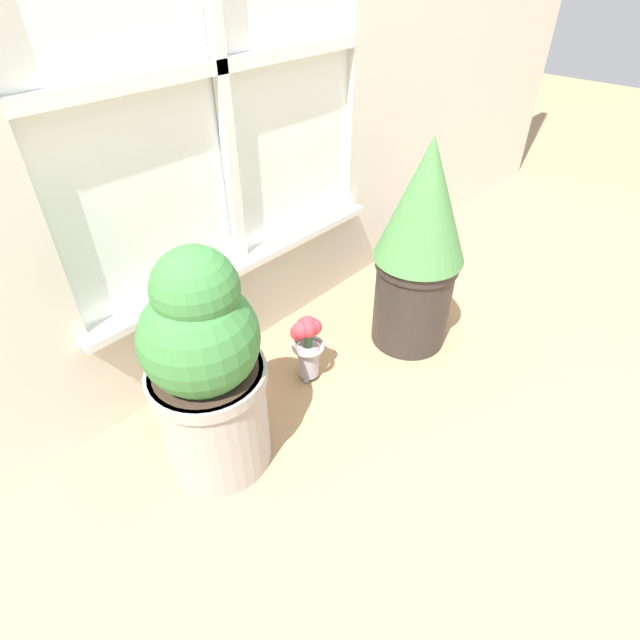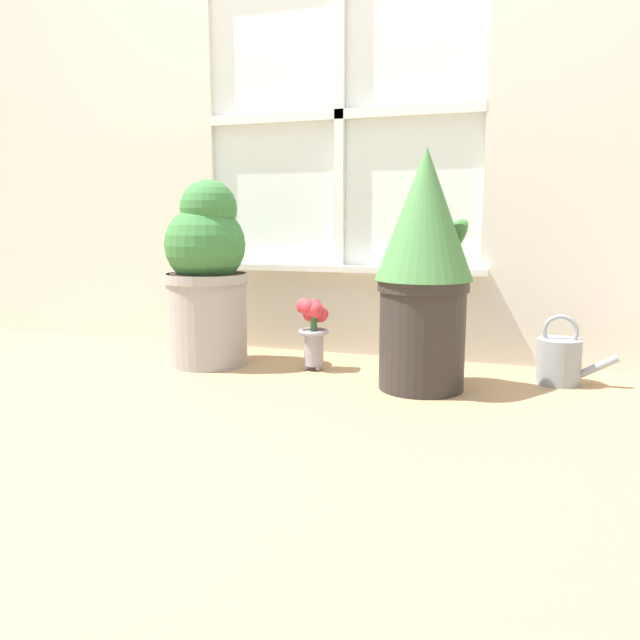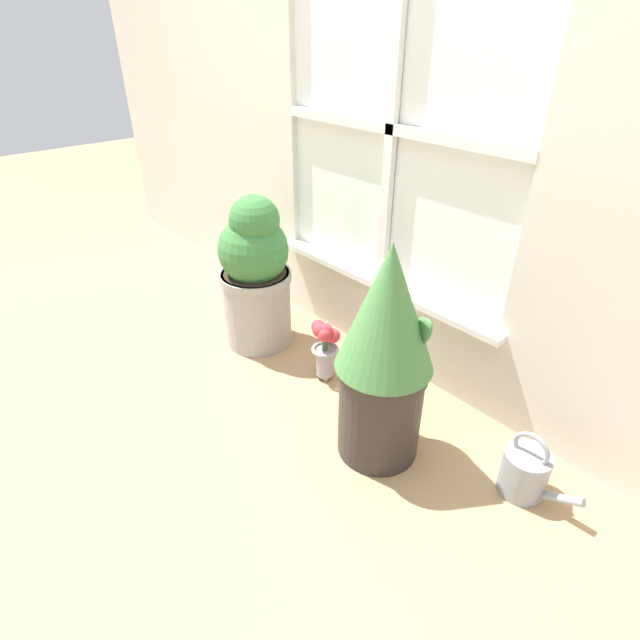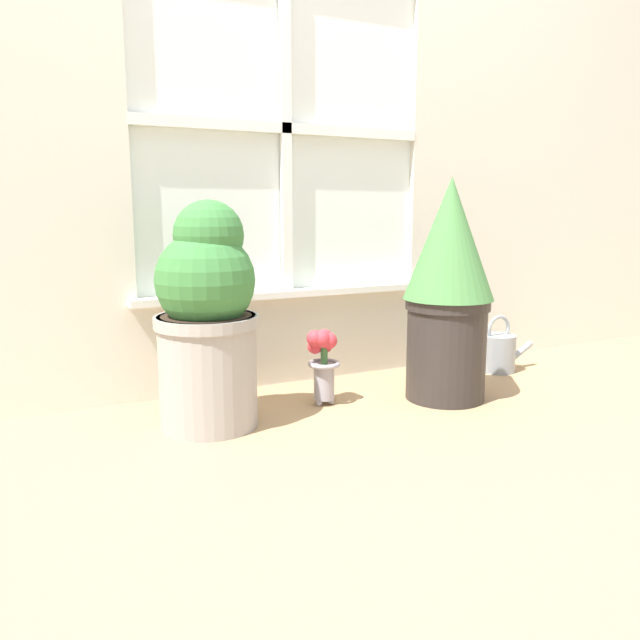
% 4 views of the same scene
% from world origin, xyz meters
% --- Properties ---
extents(ground_plane, '(10.00, 10.00, 0.00)m').
position_xyz_m(ground_plane, '(0.00, 0.00, 0.00)').
color(ground_plane, tan).
extents(wall_with_window, '(4.40, 0.10, 2.50)m').
position_xyz_m(wall_with_window, '(0.00, 0.64, 1.27)').
color(wall_with_window, silver).
rests_on(wall_with_window, ground_plane).
extents(potted_plant_left, '(0.30, 0.30, 0.66)m').
position_xyz_m(potted_plant_left, '(-0.39, 0.30, 0.33)').
color(potted_plant_left, '#9E9993').
rests_on(potted_plant_left, ground_plane).
extents(potted_plant_right, '(0.30, 0.30, 0.74)m').
position_xyz_m(potted_plant_right, '(0.40, 0.21, 0.39)').
color(potted_plant_right, '#2D2826').
rests_on(potted_plant_right, ground_plane).
extents(flower_vase, '(0.11, 0.11, 0.25)m').
position_xyz_m(flower_vase, '(-0.00, 0.33, 0.16)').
color(flower_vase, '#99939E').
rests_on(flower_vase, ground_plane).
extents(watering_can, '(0.25, 0.14, 0.23)m').
position_xyz_m(watering_can, '(0.81, 0.41, 0.08)').
color(watering_can, gray).
rests_on(watering_can, ground_plane).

